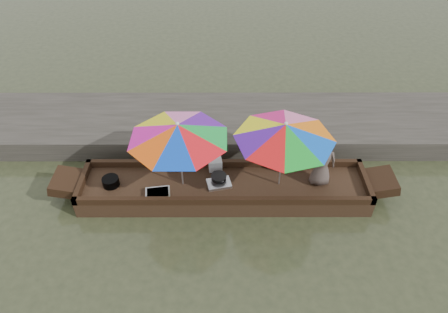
{
  "coord_description": "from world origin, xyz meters",
  "views": [
    {
      "loc": [
        -0.01,
        -5.86,
        6.1
      ],
      "look_at": [
        0.0,
        0.1,
        1.0
      ],
      "focal_mm": 32.0,
      "sensor_mm": 36.0,
      "label": 1
    }
  ],
  "objects_px": {
    "supply_bag": "(215,164)",
    "vendor": "(322,161)",
    "boat_hull": "(224,190)",
    "cooking_pot": "(111,182)",
    "charcoal_grill": "(219,179)",
    "tray_crayfish": "(158,194)",
    "tray_scallop": "(219,183)",
    "umbrella_bow": "(180,155)",
    "umbrella_stern": "(282,155)"
  },
  "relations": [
    {
      "from": "charcoal_grill",
      "to": "umbrella_bow",
      "type": "height_order",
      "value": "umbrella_bow"
    },
    {
      "from": "tray_crayfish",
      "to": "umbrella_bow",
      "type": "xyz_separation_m",
      "value": [
        0.47,
        0.33,
        0.73
      ]
    },
    {
      "from": "tray_scallop",
      "to": "supply_bag",
      "type": "xyz_separation_m",
      "value": [
        -0.08,
        0.48,
        0.1
      ]
    },
    {
      "from": "boat_hull",
      "to": "cooking_pot",
      "type": "bearing_deg",
      "value": -179.28
    },
    {
      "from": "vendor",
      "to": "boat_hull",
      "type": "bearing_deg",
      "value": 3.87
    },
    {
      "from": "charcoal_grill",
      "to": "umbrella_bow",
      "type": "bearing_deg",
      "value": -173.91
    },
    {
      "from": "supply_bag",
      "to": "umbrella_bow",
      "type": "height_order",
      "value": "umbrella_bow"
    },
    {
      "from": "cooking_pot",
      "to": "tray_crayfish",
      "type": "xyz_separation_m",
      "value": [
        0.99,
        -0.3,
        -0.04
      ]
    },
    {
      "from": "tray_crayfish",
      "to": "tray_scallop",
      "type": "height_order",
      "value": "tray_crayfish"
    },
    {
      "from": "boat_hull",
      "to": "umbrella_stern",
      "type": "xyz_separation_m",
      "value": [
        1.12,
        0.0,
        0.95
      ]
    },
    {
      "from": "tray_crayfish",
      "to": "umbrella_stern",
      "type": "relative_size",
      "value": 0.25
    },
    {
      "from": "tray_crayfish",
      "to": "umbrella_bow",
      "type": "height_order",
      "value": "umbrella_bow"
    },
    {
      "from": "vendor",
      "to": "supply_bag",
      "type": "bearing_deg",
      "value": -8.24
    },
    {
      "from": "cooking_pot",
      "to": "tray_crayfish",
      "type": "height_order",
      "value": "cooking_pot"
    },
    {
      "from": "tray_crayfish",
      "to": "supply_bag",
      "type": "relative_size",
      "value": 1.71
    },
    {
      "from": "cooking_pot",
      "to": "supply_bag",
      "type": "height_order",
      "value": "supply_bag"
    },
    {
      "from": "boat_hull",
      "to": "cooking_pot",
      "type": "distance_m",
      "value": 2.32
    },
    {
      "from": "supply_bag",
      "to": "vendor",
      "type": "xyz_separation_m",
      "value": [
        2.13,
        -0.4,
        0.44
      ]
    },
    {
      "from": "tray_scallop",
      "to": "cooking_pot",
      "type": "bearing_deg",
      "value": -179.89
    },
    {
      "from": "cooking_pot",
      "to": "boat_hull",
      "type": "bearing_deg",
      "value": 0.72
    },
    {
      "from": "supply_bag",
      "to": "umbrella_stern",
      "type": "bearing_deg",
      "value": -18.95
    },
    {
      "from": "tray_scallop",
      "to": "charcoal_grill",
      "type": "distance_m",
      "value": 0.11
    },
    {
      "from": "boat_hull",
      "to": "supply_bag",
      "type": "xyz_separation_m",
      "value": [
        -0.19,
        0.45,
        0.3
      ]
    },
    {
      "from": "boat_hull",
      "to": "tray_scallop",
      "type": "relative_size",
      "value": 12.27
    },
    {
      "from": "charcoal_grill",
      "to": "vendor",
      "type": "height_order",
      "value": "vendor"
    },
    {
      "from": "boat_hull",
      "to": "charcoal_grill",
      "type": "relative_size",
      "value": 19.3
    },
    {
      "from": "boat_hull",
      "to": "umbrella_bow",
      "type": "bearing_deg",
      "value": 180.0
    },
    {
      "from": "charcoal_grill",
      "to": "vendor",
      "type": "bearing_deg",
      "value": -0.82
    },
    {
      "from": "boat_hull",
      "to": "tray_crayfish",
      "type": "distance_m",
      "value": 1.37
    },
    {
      "from": "tray_crayfish",
      "to": "umbrella_bow",
      "type": "distance_m",
      "value": 0.93
    },
    {
      "from": "tray_crayfish",
      "to": "tray_scallop",
      "type": "bearing_deg",
      "value": 14.06
    },
    {
      "from": "tray_crayfish",
      "to": "supply_bag",
      "type": "xyz_separation_m",
      "value": [
        1.13,
        0.78,
        0.09
      ]
    },
    {
      "from": "umbrella_bow",
      "to": "boat_hull",
      "type": "bearing_deg",
      "value": 0.0
    },
    {
      "from": "supply_bag",
      "to": "umbrella_stern",
      "type": "height_order",
      "value": "umbrella_stern"
    },
    {
      "from": "cooking_pot",
      "to": "umbrella_bow",
      "type": "bearing_deg",
      "value": 1.14
    },
    {
      "from": "umbrella_stern",
      "to": "tray_crayfish",
      "type": "bearing_deg",
      "value": -172.34
    },
    {
      "from": "cooking_pot",
      "to": "supply_bag",
      "type": "xyz_separation_m",
      "value": [
        2.12,
        0.48,
        0.04
      ]
    },
    {
      "from": "tray_scallop",
      "to": "vendor",
      "type": "xyz_separation_m",
      "value": [
        2.05,
        0.07,
        0.54
      ]
    },
    {
      "from": "tray_crayfish",
      "to": "boat_hull",
      "type": "bearing_deg",
      "value": 14.01
    },
    {
      "from": "cooking_pot",
      "to": "vendor",
      "type": "height_order",
      "value": "vendor"
    },
    {
      "from": "boat_hull",
      "to": "supply_bag",
      "type": "distance_m",
      "value": 0.58
    },
    {
      "from": "charcoal_grill",
      "to": "supply_bag",
      "type": "xyz_separation_m",
      "value": [
        -0.08,
        0.37,
        0.06
      ]
    },
    {
      "from": "tray_scallop",
      "to": "umbrella_bow",
      "type": "distance_m",
      "value": 1.05
    },
    {
      "from": "cooking_pot",
      "to": "umbrella_stern",
      "type": "bearing_deg",
      "value": 0.49
    },
    {
      "from": "cooking_pot",
      "to": "charcoal_grill",
      "type": "relative_size",
      "value": 1.11
    },
    {
      "from": "boat_hull",
      "to": "umbrella_stern",
      "type": "bearing_deg",
      "value": 0.0
    },
    {
      "from": "supply_bag",
      "to": "umbrella_stern",
      "type": "distance_m",
      "value": 1.53
    },
    {
      "from": "supply_bag",
      "to": "tray_crayfish",
      "type": "bearing_deg",
      "value": -145.38
    },
    {
      "from": "tray_scallop",
      "to": "supply_bag",
      "type": "relative_size",
      "value": 1.71
    },
    {
      "from": "tray_crayfish",
      "to": "tray_scallop",
      "type": "distance_m",
      "value": 1.25
    }
  ]
}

